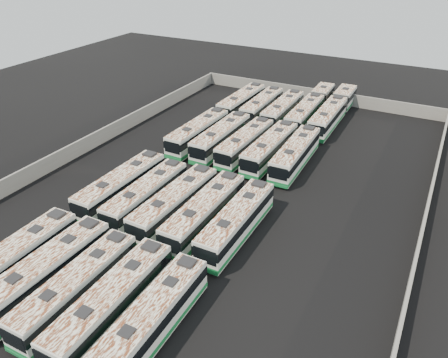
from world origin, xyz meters
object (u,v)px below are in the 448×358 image
at_px(bus_front_left, 46,272).
at_px(bus_midfront_far_right, 237,222).
at_px(bus_front_right, 112,302).
at_px(bus_midback_right, 270,148).
at_px(bus_front_center, 77,287).
at_px(bus_midfront_left, 147,195).
at_px(bus_back_far_right, 334,111).
at_px(bus_midfront_far_left, 122,186).
at_px(bus_back_center, 283,110).
at_px(bus_front_far_left, 14,261).
at_px(bus_midfront_right, 205,212).
at_px(bus_back_left, 262,106).
at_px(bus_back_far_left, 242,102).
at_px(bus_back_right, 311,108).
at_px(bus_midback_far_right, 295,154).
at_px(bus_midfront_center, 175,203).
at_px(bus_midback_center, 245,143).
at_px(bus_midback_left, 221,137).
at_px(bus_midback_far_left, 198,133).
at_px(bus_front_far_right, 152,320).

height_order(bus_front_left, bus_midfront_far_right, bus_front_left).
xyz_separation_m(bus_front_left, bus_front_right, (7.33, -0.04, -0.01)).
bearing_deg(bus_midback_right, bus_front_center, -95.96).
distance_m(bus_midfront_left, bus_midfront_far_right, 11.19).
relative_size(bus_front_right, bus_back_far_right, 0.65).
height_order(bus_midfront_far_left, bus_back_center, bus_midfront_far_left).
xyz_separation_m(bus_front_far_left, bus_midfront_right, (11.13, 14.63, 0.01)).
relative_size(bus_back_left, bus_back_far_right, 0.63).
bearing_deg(bus_midfront_far_left, bus_midback_right, 57.50).
height_order(bus_front_center, bus_back_far_left, bus_back_far_left).
bearing_deg(bus_front_center, bus_back_right, 84.81).
relative_size(bus_front_right, bus_midback_far_right, 1.00).
relative_size(bus_midfront_center, bus_back_far_right, 0.65).
height_order(bus_midfront_far_left, bus_midback_center, bus_midfront_far_left).
height_order(bus_front_right, bus_midfront_right, bus_midfront_right).
relative_size(bus_midback_far_right, bus_back_far_right, 0.65).
relative_size(bus_midfront_far_left, bus_midback_left, 1.00).
distance_m(bus_back_left, bus_back_far_right, 11.77).
bearing_deg(bus_front_left, bus_midback_far_left, 97.31).
distance_m(bus_midfront_far_left, bus_back_center, 32.50).
bearing_deg(bus_back_center, bus_front_center, -90.48).
height_order(bus_front_left, bus_midback_far_left, bus_front_left).
bearing_deg(bus_midfront_far_left, bus_midback_far_left, 90.66).
bearing_deg(bus_back_far_left, bus_front_right, -75.65).
bearing_deg(bus_midfront_right, bus_midback_center, 101.91).
distance_m(bus_midfront_far_left, bus_midfront_right, 11.19).
xyz_separation_m(bus_front_right, bus_midback_center, (-3.58, 31.84, -0.04)).
height_order(bus_midback_far_left, bus_back_left, bus_midback_far_left).
relative_size(bus_midfront_left, bus_midfront_center, 0.96).
xyz_separation_m(bus_midback_far_right, bus_back_center, (-7.41, 14.44, -0.03)).
height_order(bus_front_left, bus_midfront_far_left, bus_front_left).
relative_size(bus_midfront_far_right, bus_midback_right, 0.98).
bearing_deg(bus_back_left, bus_front_far_right, -77.33).
height_order(bus_back_far_left, bus_back_right, bus_back_far_left).
bearing_deg(bus_midfront_far_left, bus_front_center, -62.70).
relative_size(bus_front_far_right, bus_midfront_right, 0.96).
bearing_deg(bus_midfront_left, bus_back_center, 82.92).
xyz_separation_m(bus_midfront_left, bus_back_left, (-0.06, 32.10, -0.00)).
distance_m(bus_front_far_right, bus_midback_far_left, 35.09).
bearing_deg(bus_midfront_left, bus_back_far_right, 72.20).
bearing_deg(bus_front_far_right, bus_back_far_right, 88.90).
xyz_separation_m(bus_midfront_center, bus_midback_left, (-3.80, 17.53, 0.00)).
relative_size(bus_midfront_center, bus_midfront_right, 1.00).
xyz_separation_m(bus_midfront_right, bus_midback_center, (-3.67, 17.47, -0.05)).
distance_m(bus_front_far_left, bus_back_center, 47.06).
relative_size(bus_midfront_far_right, bus_midback_left, 0.98).
height_order(bus_midfront_center, bus_midback_far_right, bus_midfront_center).
distance_m(bus_midfront_right, bus_midback_center, 17.85).
distance_m(bus_front_left, bus_midfront_right, 16.14).
bearing_deg(bus_back_far_left, bus_back_right, 17.44).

